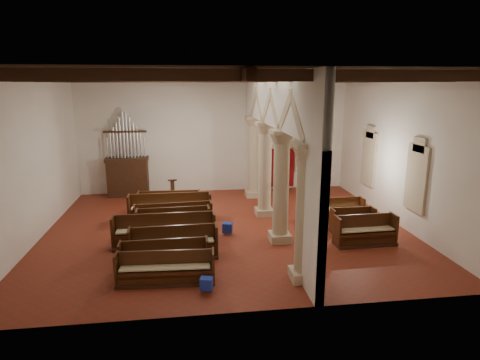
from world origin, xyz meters
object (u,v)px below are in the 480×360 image
object	(u,v)px
nave_pew_0	(166,273)
aisle_pew_0	(365,235)
processional_banner	(302,179)
lectern	(173,190)
pipe_organ	(128,170)

from	to	relation	value
nave_pew_0	aisle_pew_0	world-z (taller)	aisle_pew_0
processional_banner	nave_pew_0	xyz separation A→B (m)	(-6.54, -8.65, -0.52)
nave_pew_0	lectern	bearing A→B (deg)	93.37
lectern	nave_pew_0	distance (m)	8.77
lectern	aisle_pew_0	distance (m)	9.76
pipe_organ	lectern	bearing A→B (deg)	-22.24
processional_banner	aisle_pew_0	bearing A→B (deg)	-64.89
aisle_pew_0	lectern	bearing A→B (deg)	134.23
lectern	aisle_pew_0	bearing A→B (deg)	-48.83
processional_banner	nave_pew_0	world-z (taller)	processional_banner
processional_banner	pipe_organ	bearing A→B (deg)	-165.11
lectern	processional_banner	world-z (taller)	processional_banner
processional_banner	aisle_pew_0	world-z (taller)	processional_banner
pipe_organ	processional_banner	bearing A→B (deg)	-6.75
lectern	pipe_organ	bearing A→B (deg)	153.09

